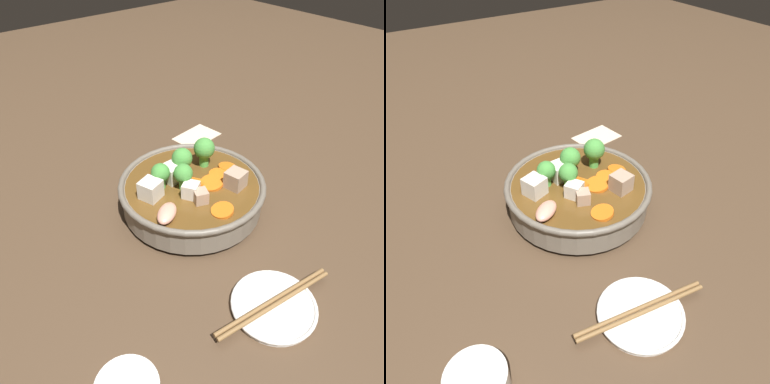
{
  "view_description": "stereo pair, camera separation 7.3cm",
  "coord_description": "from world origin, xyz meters",
  "views": [
    {
      "loc": [
        0.37,
        0.44,
        0.5
      ],
      "look_at": [
        0.0,
        0.0,
        0.04
      ],
      "focal_mm": 35.0,
      "sensor_mm": 36.0,
      "label": 1
    },
    {
      "loc": [
        0.31,
        0.48,
        0.5
      ],
      "look_at": [
        0.0,
        0.0,
        0.04
      ],
      "focal_mm": 35.0,
      "sensor_mm": 36.0,
      "label": 2
    }
  ],
  "objects": [
    {
      "name": "tea_cup",
      "position": [
        0.3,
        0.23,
        0.02
      ],
      "size": [
        0.08,
        0.08,
        0.05
      ],
      "color": "white",
      "rests_on": "ground_plane"
    },
    {
      "name": "chopsticks_pair",
      "position": [
        0.06,
        0.26,
        0.02
      ],
      "size": [
        0.22,
        0.04,
        0.01
      ],
      "color": "olive",
      "rests_on": "side_saucer"
    },
    {
      "name": "side_saucer",
      "position": [
        0.06,
        0.26,
        0.01
      ],
      "size": [
        0.13,
        0.13,
        0.01
      ],
      "color": "white",
      "rests_on": "ground_plane"
    },
    {
      "name": "napkin",
      "position": [
        -0.19,
        -0.21,
        0.0
      ],
      "size": [
        0.12,
        0.09,
        0.0
      ],
      "color": "beige",
      "rests_on": "ground_plane"
    },
    {
      "name": "stirfry_bowl",
      "position": [
        0.0,
        -0.0,
        0.04
      ],
      "size": [
        0.28,
        0.28,
        0.12
      ],
      "color": "slate",
      "rests_on": "ground_plane"
    },
    {
      "name": "ground_plane",
      "position": [
        0.0,
        0.0,
        0.0
      ],
      "size": [
        3.0,
        3.0,
        0.0
      ],
      "primitive_type": "plane",
      "color": "#4C3826"
    }
  ]
}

